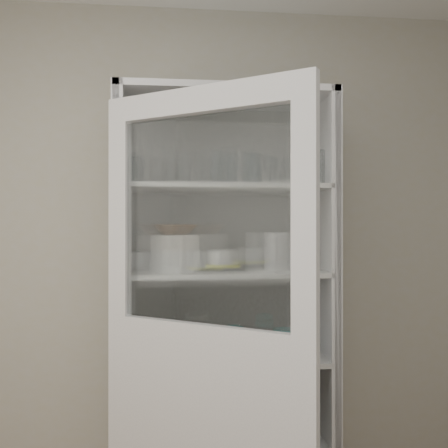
% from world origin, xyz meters
% --- Properties ---
extents(wall_back, '(3.60, 0.02, 2.60)m').
position_xyz_m(wall_back, '(0.00, 1.50, 1.30)').
color(wall_back, '#AAA38D').
rests_on(wall_back, ground).
extents(pantry_cabinet, '(1.00, 0.45, 2.10)m').
position_xyz_m(pantry_cabinet, '(0.20, 1.34, 0.94)').
color(pantry_cabinet, silver).
rests_on(pantry_cabinet, floor).
extents(cupboard_door, '(0.76, 0.55, 2.00)m').
position_xyz_m(cupboard_door, '(0.07, 0.79, 0.87)').
color(cupboard_door, silver).
rests_on(cupboard_door, floor).
extents(tumbler_0, '(0.09, 0.09, 0.13)m').
position_xyz_m(tumbler_0, '(-0.21, 1.16, 1.73)').
color(tumbler_0, silver).
rests_on(tumbler_0, shelf_glass).
extents(tumbler_1, '(0.09, 0.09, 0.13)m').
position_xyz_m(tumbler_1, '(0.00, 1.15, 1.73)').
color(tumbler_1, silver).
rests_on(tumbler_1, shelf_glass).
extents(tumbler_2, '(0.07, 0.07, 0.15)m').
position_xyz_m(tumbler_2, '(0.16, 1.14, 1.73)').
color(tumbler_2, silver).
rests_on(tumbler_2, shelf_glass).
extents(tumbler_3, '(0.08, 0.08, 0.16)m').
position_xyz_m(tumbler_3, '(0.21, 1.15, 1.74)').
color(tumbler_3, silver).
rests_on(tumbler_3, shelf_glass).
extents(tumbler_4, '(0.08, 0.08, 0.14)m').
position_xyz_m(tumbler_4, '(0.32, 1.12, 1.73)').
color(tumbler_4, silver).
rests_on(tumbler_4, shelf_glass).
extents(tumbler_5, '(0.08, 0.08, 0.15)m').
position_xyz_m(tumbler_5, '(0.31, 1.16, 1.73)').
color(tumbler_5, silver).
rests_on(tumbler_5, shelf_glass).
extents(tumbler_6, '(0.08, 0.08, 0.16)m').
position_xyz_m(tumbler_6, '(0.61, 1.13, 1.74)').
color(tumbler_6, silver).
rests_on(tumbler_6, shelf_glass).
extents(tumbler_7, '(0.07, 0.07, 0.13)m').
position_xyz_m(tumbler_7, '(-0.21, 1.26, 1.72)').
color(tumbler_7, silver).
rests_on(tumbler_7, shelf_glass).
extents(tumbler_8, '(0.07, 0.07, 0.13)m').
position_xyz_m(tumbler_8, '(-0.21, 1.25, 1.73)').
color(tumbler_8, silver).
rests_on(tumbler_8, shelf_glass).
extents(tumbler_9, '(0.09, 0.09, 0.15)m').
position_xyz_m(tumbler_9, '(0.20, 1.26, 1.73)').
color(tumbler_9, silver).
rests_on(tumbler_9, shelf_glass).
extents(tumbler_10, '(0.08, 0.08, 0.14)m').
position_xyz_m(tumbler_10, '(0.34, 1.25, 1.73)').
color(tumbler_10, silver).
rests_on(tumbler_10, shelf_glass).
extents(tumbler_11, '(0.07, 0.07, 0.14)m').
position_xyz_m(tumbler_11, '(0.21, 1.26, 1.73)').
color(tumbler_11, silver).
rests_on(tumbler_11, shelf_glass).
extents(goblet_0, '(0.07, 0.07, 0.16)m').
position_xyz_m(goblet_0, '(-0.21, 1.36, 1.74)').
color(goblet_0, silver).
rests_on(goblet_0, shelf_glass).
extents(goblet_1, '(0.08, 0.08, 0.17)m').
position_xyz_m(goblet_1, '(0.19, 1.38, 1.75)').
color(goblet_1, silver).
rests_on(goblet_1, shelf_glass).
extents(goblet_2, '(0.08, 0.08, 0.18)m').
position_xyz_m(goblet_2, '(0.44, 1.38, 1.75)').
color(goblet_2, silver).
rests_on(goblet_2, shelf_glass).
extents(goblet_3, '(0.08, 0.08, 0.18)m').
position_xyz_m(goblet_3, '(0.54, 1.36, 1.75)').
color(goblet_3, silver).
rests_on(goblet_3, shelf_glass).
extents(plate_stack_front, '(0.24, 0.24, 0.10)m').
position_xyz_m(plate_stack_front, '(-0.03, 1.24, 1.31)').
color(plate_stack_front, silver).
rests_on(plate_stack_front, shelf_plates).
extents(plate_stack_back, '(0.19, 0.19, 0.08)m').
position_xyz_m(plate_stack_back, '(-0.21, 1.41, 1.30)').
color(plate_stack_back, silver).
rests_on(plate_stack_back, shelf_plates).
extents(cream_bowl, '(0.29, 0.29, 0.07)m').
position_xyz_m(cream_bowl, '(-0.03, 1.24, 1.39)').
color(cream_bowl, silver).
rests_on(cream_bowl, plate_stack_front).
extents(terracotta_bowl, '(0.23, 0.23, 0.05)m').
position_xyz_m(terracotta_bowl, '(-0.03, 1.24, 1.45)').
color(terracotta_bowl, brown).
rests_on(terracotta_bowl, cream_bowl).
extents(glass_platter, '(0.39, 0.39, 0.02)m').
position_xyz_m(glass_platter, '(0.20, 1.28, 1.27)').
color(glass_platter, silver).
rests_on(glass_platter, shelf_plates).
extents(yellow_trivet, '(0.18, 0.18, 0.01)m').
position_xyz_m(yellow_trivet, '(0.20, 1.28, 1.28)').
color(yellow_trivet, yellow).
rests_on(yellow_trivet, glass_platter).
extents(white_ramekin, '(0.19, 0.19, 0.07)m').
position_xyz_m(white_ramekin, '(0.20, 1.28, 1.32)').
color(white_ramekin, silver).
rests_on(white_ramekin, yellow_trivet).
extents(grey_bowl_stack, '(0.14, 0.14, 0.18)m').
position_xyz_m(grey_bowl_stack, '(0.46, 1.25, 1.35)').
color(grey_bowl_stack, silver).
rests_on(grey_bowl_stack, shelf_plates).
extents(mug_blue, '(0.16, 0.16, 0.10)m').
position_xyz_m(mug_blue, '(0.45, 1.21, 0.91)').
color(mug_blue, '#1C108F').
rests_on(mug_blue, shelf_mugs).
extents(mug_teal, '(0.13, 0.13, 0.10)m').
position_xyz_m(mug_teal, '(0.51, 1.35, 0.91)').
color(mug_teal, teal).
rests_on(mug_teal, shelf_mugs).
extents(mug_white, '(0.12, 0.12, 0.09)m').
position_xyz_m(mug_white, '(0.39, 1.15, 0.91)').
color(mug_white, silver).
rests_on(mug_white, shelf_mugs).
extents(teal_jar, '(0.10, 0.10, 0.12)m').
position_xyz_m(teal_jar, '(0.25, 1.29, 0.92)').
color(teal_jar, teal).
rests_on(teal_jar, shelf_mugs).
extents(measuring_cups, '(0.11, 0.11, 0.04)m').
position_xyz_m(measuring_cups, '(-0.01, 1.17, 0.88)').
color(measuring_cups, silver).
rests_on(measuring_cups, shelf_mugs).
extents(white_canister, '(0.16, 0.16, 0.14)m').
position_xyz_m(white_canister, '(-0.10, 1.31, 0.93)').
color(white_canister, silver).
rests_on(white_canister, shelf_mugs).
extents(cream_dish, '(0.28, 0.28, 0.07)m').
position_xyz_m(cream_dish, '(0.09, 1.23, 0.50)').
color(cream_dish, silver).
rests_on(cream_dish, shelf_bot).
extents(tin_box, '(0.21, 0.17, 0.06)m').
position_xyz_m(tin_box, '(0.45, 1.26, 0.49)').
color(tin_box, '#B1B1B1').
rests_on(tin_box, shelf_bot).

